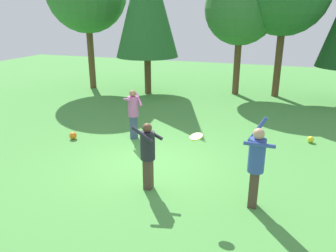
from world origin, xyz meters
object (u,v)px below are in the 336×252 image
Objects in this scene: person_thrower at (256,161)px; ball_yellow at (311,139)px; frisbee at (196,137)px; person_catcher at (148,151)px; person_bystander at (133,110)px; tree_center at (241,9)px; ball_orange at (73,136)px.

person_thrower is 9.41× the size of ball_yellow.
ball_yellow is (2.64, 4.67, -1.45)m from frisbee.
person_catcher is at bearing 168.54° from frisbee.
person_catcher is 7.78× the size of ball_yellow.
person_bystander is at bearing 131.91° from person_catcher.
person_thrower is 11.03m from tree_center.
person_thrower is 0.34× the size of tree_center.
frisbee is at bearing -119.46° from ball_yellow.
tree_center reaches higher than ball_orange.
frisbee is 5.55m from ball_orange.
person_catcher is 4.28m from ball_orange.
person_catcher is at bearing -93.01° from tree_center.
ball_yellow is (5.55, 1.50, -0.86)m from person_bystander.
person_thrower reaches higher than person_catcher.
person_bystander is at bearing -46.93° from person_thrower.
person_bystander is at bearing 132.63° from frisbee.
frisbee is 1.79× the size of ball_yellow.
frisbee is 11.01m from tree_center.
frisbee is 5.55m from ball_yellow.
person_bystander is 4.34× the size of frisbee.
tree_center is (-1.87, 10.43, 3.06)m from person_thrower.
person_bystander is 5.81m from ball_yellow.
tree_center is at bearing 118.61° from ball_yellow.
person_bystander reaches higher than ball_yellow.
frisbee is at bearing 0.00° from person_catcher.
ball_yellow is (1.41, 4.41, -0.97)m from person_thrower.
person_catcher is at bearing -130.89° from ball_yellow.
ball_orange is (-1.87, -0.75, -0.85)m from person_bystander.
frisbee reaches higher than ball_orange.
person_bystander is (-1.72, 2.92, -0.00)m from person_catcher.
person_thrower is at bearing -19.79° from ball_orange.
ball_yellow is at bearing -61.39° from tree_center.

